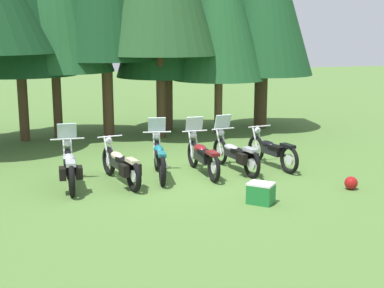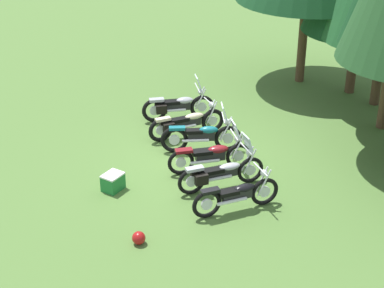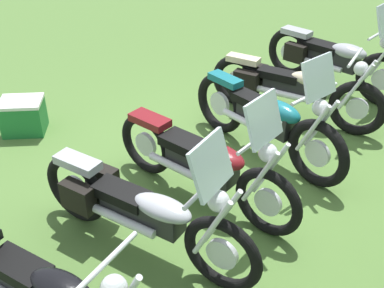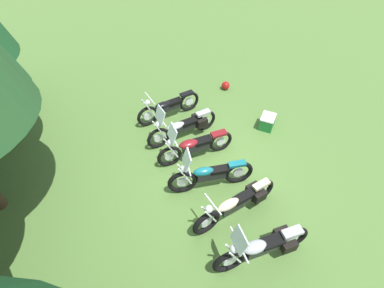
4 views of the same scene
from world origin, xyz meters
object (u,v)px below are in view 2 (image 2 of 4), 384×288
at_px(motorcycle_4, 220,172).
at_px(dropped_helmet, 139,238).
at_px(motorcycle_5, 237,195).
at_px(picnic_cooler, 113,182).
at_px(motorcycle_3, 211,155).
at_px(motorcycle_2, 202,136).
at_px(motorcycle_0, 178,106).
at_px(motorcycle_1, 186,123).

height_order(motorcycle_4, dropped_helmet, motorcycle_4).
distance_m(motorcycle_5, picnic_cooler, 3.14).
bearing_deg(dropped_helmet, motorcycle_3, 139.09).
distance_m(motorcycle_2, dropped_helmet, 4.48).
distance_m(motorcycle_0, motorcycle_3, 3.25).
relative_size(motorcycle_3, motorcycle_4, 0.99).
distance_m(motorcycle_5, dropped_helmet, 2.55).
distance_m(motorcycle_1, motorcycle_4, 2.98).
height_order(motorcycle_1, motorcycle_3, motorcycle_3).
height_order(motorcycle_0, dropped_helmet, motorcycle_0).
xyz_separation_m(motorcycle_2, motorcycle_5, (3.05, 0.05, -0.04)).
xyz_separation_m(motorcycle_0, picnic_cooler, (3.58, -2.41, -0.26)).
height_order(motorcycle_1, motorcycle_5, motorcycle_1).
bearing_deg(dropped_helmet, motorcycle_2, 147.97).
relative_size(motorcycle_0, motorcycle_3, 0.99).
xyz_separation_m(motorcycle_0, dropped_helmet, (5.93, -2.14, -0.33)).
height_order(motorcycle_5, picnic_cooler, motorcycle_5).
bearing_deg(motorcycle_2, motorcycle_1, 113.89).
distance_m(motorcycle_4, dropped_helmet, 2.95).
xyz_separation_m(motorcycle_4, motorcycle_5, (1.06, 0.10, -0.02)).
distance_m(motorcycle_1, dropped_helmet, 5.23).
relative_size(motorcycle_1, picnic_cooler, 3.57).
bearing_deg(motorcycle_5, dropped_helmet, -171.23).
distance_m(motorcycle_3, picnic_cooler, 2.63).
distance_m(motorcycle_2, picnic_cooler, 3.01).
height_order(motorcycle_5, dropped_helmet, motorcycle_5).
bearing_deg(motorcycle_5, motorcycle_3, 84.41).
bearing_deg(picnic_cooler, motorcycle_4, 77.87).
bearing_deg(motorcycle_3, motorcycle_4, -90.60).
height_order(motorcycle_1, picnic_cooler, motorcycle_1).
distance_m(motorcycle_2, motorcycle_3, 1.10).
distance_m(motorcycle_2, motorcycle_5, 3.05).
bearing_deg(dropped_helmet, motorcycle_5, 107.02).
relative_size(motorcycle_2, motorcycle_5, 1.01).
relative_size(motorcycle_1, motorcycle_3, 1.04).
relative_size(motorcycle_1, dropped_helmet, 7.86).
relative_size(motorcycle_0, motorcycle_2, 1.00).
height_order(motorcycle_0, motorcycle_2, motorcycle_2).
distance_m(motorcycle_0, motorcycle_2, 2.16).
bearing_deg(motorcycle_2, motorcycle_5, -79.00).
bearing_deg(motorcycle_4, motorcycle_1, 86.59).
bearing_deg(motorcycle_0, motorcycle_5, -84.01).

